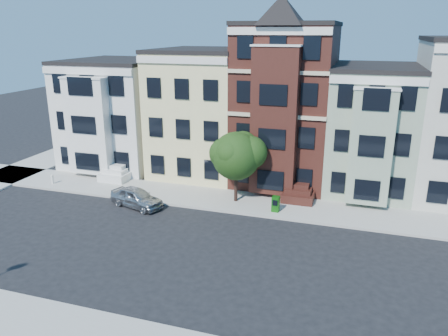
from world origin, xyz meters
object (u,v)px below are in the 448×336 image
(street_tree, at_px, (236,159))
(newspaper_box, at_px, (276,204))
(parked_car, at_px, (137,197))
(fire_hydrant, at_px, (52,180))

(street_tree, bearing_deg, newspaper_box, -18.38)
(street_tree, xyz_separation_m, newspaper_box, (3.06, -1.02, -2.54))
(street_tree, bearing_deg, parked_car, -156.35)
(street_tree, xyz_separation_m, fire_hydrant, (-14.76, -0.92, -2.77))
(fire_hydrant, bearing_deg, street_tree, 3.57)
(newspaper_box, bearing_deg, fire_hydrant, -176.00)
(street_tree, height_order, fire_hydrant, street_tree)
(newspaper_box, bearing_deg, street_tree, 165.93)
(parked_car, distance_m, fire_hydrant, 8.63)
(newspaper_box, relative_size, fire_hydrant, 1.77)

